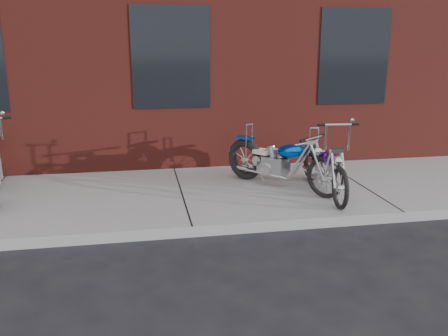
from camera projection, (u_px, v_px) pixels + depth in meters
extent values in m
plane|color=black|center=(193.00, 237.00, 6.17)|extent=(120.00, 120.00, 0.00)
cube|color=#9F9F9F|center=(182.00, 197.00, 7.57)|extent=(22.00, 3.00, 0.15)
torus|color=black|center=(314.00, 163.00, 8.00)|extent=(0.19, 0.69, 0.68)
torus|color=black|center=(343.00, 191.00, 6.58)|extent=(0.12, 0.62, 0.62)
cube|color=#A0A3A6|center=(324.00, 173.00, 7.42)|extent=(0.30, 0.40, 0.28)
ellipsoid|color=#3F1A6D|center=(331.00, 160.00, 7.10)|extent=(0.29, 0.54, 0.29)
cube|color=black|center=(320.00, 157.00, 7.61)|extent=(0.25, 0.28, 0.06)
cylinder|color=silver|center=(342.00, 172.00, 6.63)|extent=(0.06, 0.28, 0.51)
cylinder|color=silver|center=(342.00, 126.00, 6.59)|extent=(0.52, 0.07, 0.03)
cylinder|color=silver|center=(316.00, 143.00, 7.84)|extent=(0.02, 0.02, 0.45)
cylinder|color=silver|center=(327.00, 177.00, 7.67)|extent=(0.12, 0.85, 0.05)
torus|color=black|center=(252.00, 160.00, 8.09)|extent=(0.56, 0.65, 0.72)
torus|color=black|center=(334.00, 179.00, 7.10)|extent=(0.46, 0.55, 0.65)
cube|color=#A0A3A6|center=(283.00, 167.00, 7.69)|extent=(0.47, 0.49, 0.30)
ellipsoid|color=blue|center=(298.00, 152.00, 7.44)|extent=(0.55, 0.59, 0.31)
cube|color=silver|center=(270.00, 153.00, 7.80)|extent=(0.36, 0.37, 0.06)
cylinder|color=silver|center=(328.00, 161.00, 7.12)|extent=(0.21, 0.25, 0.54)
cylinder|color=silver|center=(322.00, 139.00, 7.11)|extent=(0.45, 0.37, 0.03)
cylinder|color=silver|center=(256.00, 139.00, 7.95)|extent=(0.03, 0.03, 0.48)
cylinder|color=silver|center=(276.00, 171.00, 7.95)|extent=(0.60, 0.73, 0.05)
cylinder|color=silver|center=(1.00, 173.00, 7.75)|extent=(0.34, 0.98, 0.05)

